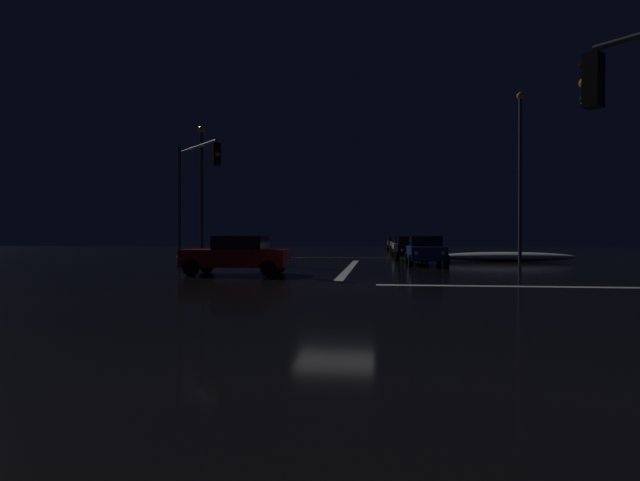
# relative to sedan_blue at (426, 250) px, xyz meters

# --- Properties ---
(ground) EXTENTS (120.00, 120.00, 0.10)m
(ground) POSITION_rel_sedan_blue_xyz_m (-3.94, -11.28, -0.85)
(ground) COLOR black
(stop_line_north) EXTENTS (0.35, 14.64, 0.01)m
(stop_line_north) POSITION_rel_sedan_blue_xyz_m (-3.94, -2.75, -0.80)
(stop_line_north) COLOR white
(stop_line_north) RESTS_ON ground
(centre_line_ns) EXTENTS (22.00, 0.15, 0.01)m
(centre_line_ns) POSITION_rel_sedan_blue_xyz_m (-3.94, 8.85, -0.80)
(centre_line_ns) COLOR yellow
(centre_line_ns) RESTS_ON ground
(crosswalk_bar_east) EXTENTS (14.64, 0.40, 0.01)m
(crosswalk_bar_east) POSITION_rel_sedan_blue_xyz_m (4.69, -11.28, -0.80)
(crosswalk_bar_east) COLOR white
(crosswalk_bar_east) RESTS_ON ground
(snow_bank_left_curb) EXTENTS (7.79, 1.50, 0.42)m
(snow_bank_left_curb) POSITION_rel_sedan_blue_xyz_m (-13.27, 7.78, -0.59)
(snow_bank_left_curb) COLOR white
(snow_bank_left_curb) RESTS_ON ground
(snow_bank_right_curb) EXTENTS (8.30, 1.50, 0.58)m
(snow_bank_right_curb) POSITION_rel_sedan_blue_xyz_m (5.39, 4.79, -0.51)
(snow_bank_right_curb) COLOR white
(snow_bank_right_curb) RESTS_ON ground
(sedan_blue) EXTENTS (2.02, 4.33, 1.57)m
(sedan_blue) POSITION_rel_sedan_blue_xyz_m (0.00, 0.00, 0.00)
(sedan_blue) COLOR navy
(sedan_blue) RESTS_ON ground
(sedan_black) EXTENTS (2.02, 4.33, 1.57)m
(sedan_black) POSITION_rel_sedan_blue_xyz_m (-0.42, 5.98, 0.00)
(sedan_black) COLOR black
(sedan_black) RESTS_ON ground
(sedan_white) EXTENTS (2.02, 4.33, 1.57)m
(sedan_white) POSITION_rel_sedan_blue_xyz_m (-0.46, 12.46, 0.00)
(sedan_white) COLOR silver
(sedan_white) RESTS_ON ground
(sedan_green) EXTENTS (2.02, 4.33, 1.57)m
(sedan_green) POSITION_rel_sedan_blue_xyz_m (-0.39, 17.72, 0.00)
(sedan_green) COLOR #14512D
(sedan_green) RESTS_ON ground
(sedan_silver) EXTENTS (2.02, 4.33, 1.57)m
(sedan_silver) POSITION_rel_sedan_blue_xyz_m (-0.29, 24.47, 0.00)
(sedan_silver) COLOR #B7B7BC
(sedan_silver) RESTS_ON ground
(sedan_orange) EXTENTS (2.02, 4.33, 1.57)m
(sedan_orange) POSITION_rel_sedan_blue_xyz_m (-0.49, 30.53, 0.00)
(sedan_orange) COLOR #C66014
(sedan_orange) RESTS_ON ground
(sedan_red_crossing) EXTENTS (4.33, 2.02, 1.57)m
(sedan_red_crossing) POSITION_rel_sedan_blue_xyz_m (-8.23, -7.62, 0.00)
(sedan_red_crossing) COLOR maroon
(sedan_red_crossing) RESTS_ON ground
(traffic_signal_nw) EXTENTS (3.30, 3.30, 6.22)m
(traffic_signal_nw) POSITION_rel_sedan_blue_xyz_m (-11.59, -3.63, 3.50)
(traffic_signal_nw) COLOR #4C4C51
(traffic_signal_nw) RESTS_ON ground
(streetlamp_left_near) EXTENTS (0.44, 0.44, 8.50)m
(streetlamp_left_near) POSITION_rel_sedan_blue_xyz_m (-13.57, 2.85, 4.13)
(streetlamp_left_near) COLOR #424247
(streetlamp_left_near) RESTS_ON ground
(streetlamp_right_near) EXTENTS (0.44, 0.44, 9.97)m
(streetlamp_right_near) POSITION_rel_sedan_blue_xyz_m (5.69, 2.85, 4.89)
(streetlamp_right_near) COLOR #424247
(streetlamp_right_near) RESTS_ON ground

